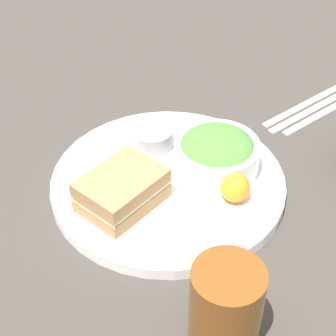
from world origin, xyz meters
The scene contains 10 objects.
ground_plane centered at (0.00, 0.00, 0.00)m, with size 4.00×4.00×0.00m, color #3D3833.
plate centered at (0.00, 0.00, 0.01)m, with size 0.33×0.33×0.02m, color white.
sandwich centered at (0.07, -0.03, 0.04)m, with size 0.12×0.10×0.05m.
salad_bowl centered at (-0.06, 0.05, 0.05)m, with size 0.12×0.12×0.06m.
dressing_cup centered at (-0.05, -0.06, 0.03)m, with size 0.06×0.06×0.03m, color #99999E.
orange_wedge centered at (-0.01, 0.10, 0.04)m, with size 0.04×0.04×0.04m, color orange.
drink_glass centered at (0.18, 0.18, 0.05)m, with size 0.08×0.08×0.11m, color brown.
fork centered at (-0.30, 0.09, 0.00)m, with size 0.19×0.01×0.01m, color silver.
knife centered at (-0.29, 0.11, 0.00)m, with size 0.20×0.01×0.01m, color silver.
spoon centered at (-0.29, 0.12, 0.00)m, with size 0.17×0.01×0.01m, color silver.
Camera 1 is at (0.51, 0.31, 0.55)m, focal length 60.00 mm.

